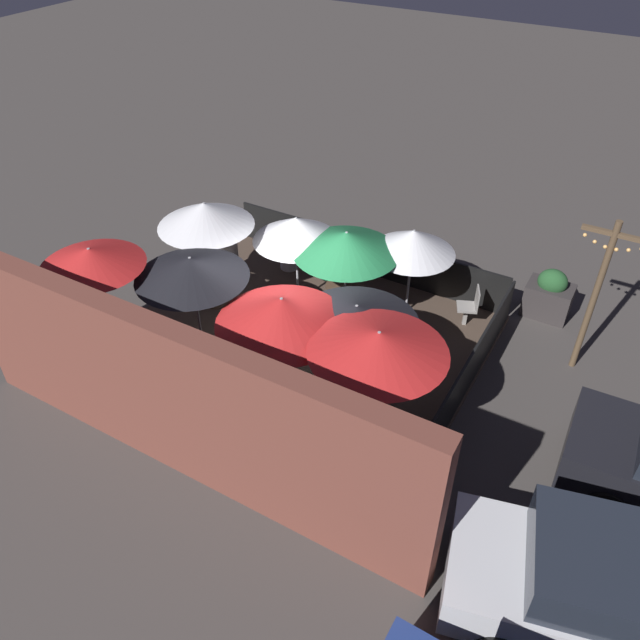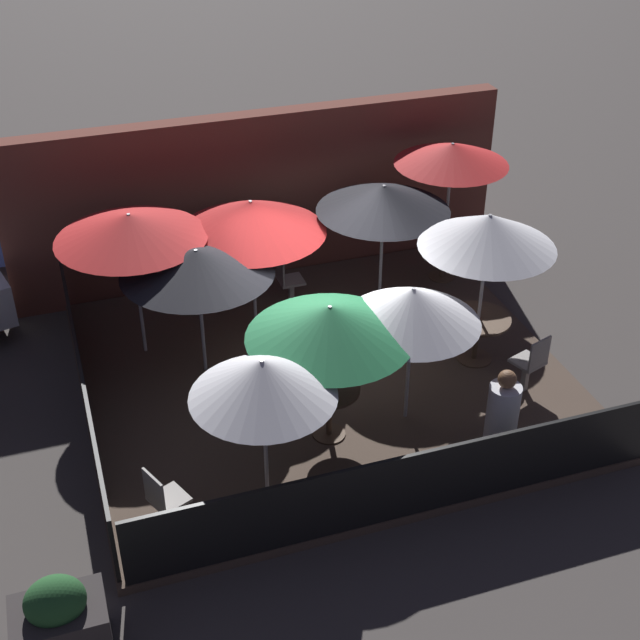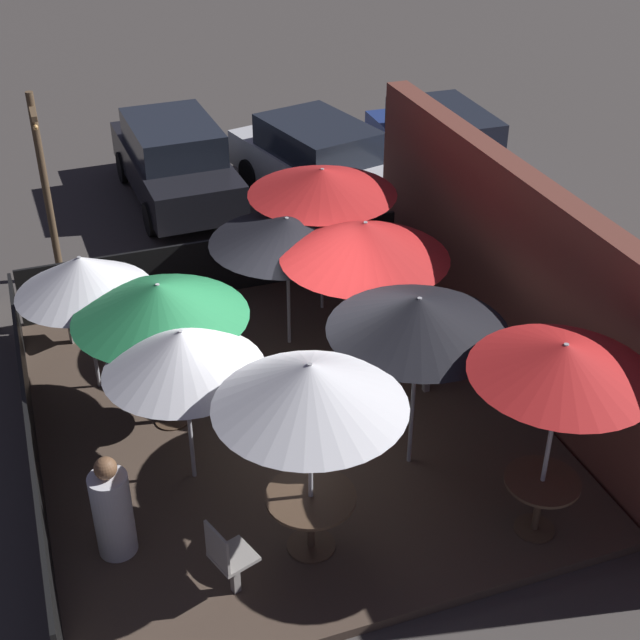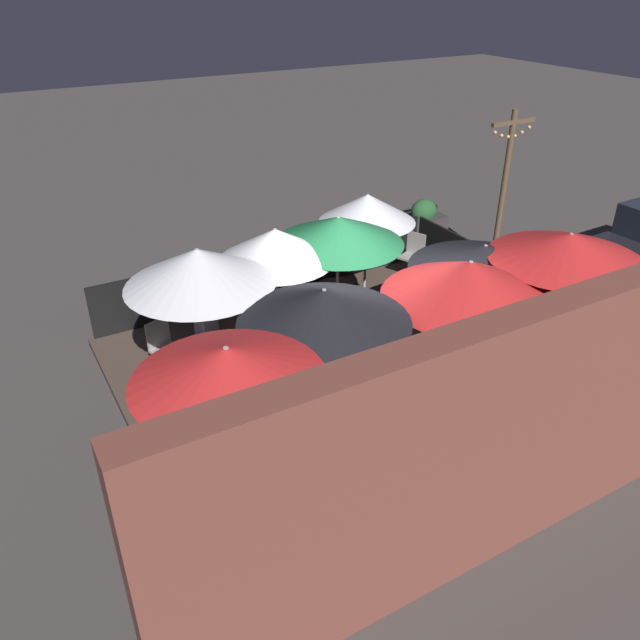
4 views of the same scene
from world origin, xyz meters
name	(u,v)px [view 4 (image 4 of 4)]	position (x,y,z in m)	size (l,w,h in m)	color
ground_plane	(361,379)	(0.00, 0.00, 0.00)	(60.00, 60.00, 0.00)	#423D3A
patio_deck	(361,376)	(0.00, 0.00, 0.06)	(6.96, 6.30, 0.12)	#47382D
building_wall	(543,424)	(0.00, 3.38, 1.49)	(8.56, 0.36, 2.98)	brown
fence_front	(272,271)	(0.00, -3.10, 0.59)	(6.76, 0.05, 0.95)	black
fence_side_left	(526,295)	(-3.44, 0.00, 0.59)	(0.05, 6.10, 0.95)	black
patio_umbrella_0	(199,267)	(2.29, -0.40, 2.29)	(1.96, 1.96, 2.42)	#B2B2B7
patio_umbrella_1	(227,364)	(2.89, 2.03, 2.42)	(1.88, 1.88, 2.48)	#B2B2B7
patio_umbrella_2	(338,230)	(-0.39, -1.38, 1.93)	(2.15, 2.15, 2.04)	#B2B2B7
patio_umbrella_3	(367,208)	(-1.48, -2.17, 1.87)	(1.75, 1.75, 2.00)	#B2B2B7
patio_umbrella_4	(276,245)	(0.75, -1.35, 1.93)	(1.82, 1.82, 2.07)	#B2B2B7
patio_umbrella_5	(569,247)	(-2.42, 1.42, 2.25)	(2.19, 2.19, 2.33)	#B2B2B7
patio_umbrella_6	(324,306)	(1.36, 1.19, 2.23)	(2.06, 2.06, 2.32)	#B2B2B7
patio_umbrella_7	(469,280)	(-0.66, 1.38, 2.15)	(2.25, 2.25, 2.29)	#B2B2B7
patio_umbrella_8	(484,257)	(-1.65, 0.63, 1.96)	(2.18, 2.18, 2.03)	#B2B2B7
dining_table_0	(209,370)	(2.29, -0.40, 0.71)	(0.97, 0.97, 0.74)	#4C3828
dining_table_1	(239,499)	(2.89, 2.03, 0.69)	(0.82, 0.82, 0.73)	#4C3828
dining_table_2	(337,297)	(-0.39, -1.38, 0.73)	(0.81, 0.81, 0.77)	#4C3828
patio_chair_0	(445,420)	(0.06, 2.01, 0.61)	(0.40, 0.40, 0.91)	gray
patio_chair_1	(164,347)	(2.64, -1.39, 0.65)	(0.51, 0.51, 0.95)	gray
patio_chair_2	(413,254)	(-2.78, -2.41, 0.61)	(0.53, 0.53, 0.90)	gray
patron_0	(204,303)	(1.63, -2.39, 0.68)	(0.53, 0.53, 1.28)	silver
planter_box	(422,226)	(-4.08, -3.75, 0.50)	(0.95, 0.67, 1.13)	#332D2D
light_post	(505,179)	(-4.98, -2.35, 1.82)	(1.10, 0.12, 3.21)	brown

